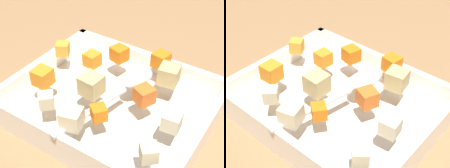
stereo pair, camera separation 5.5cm
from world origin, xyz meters
TOP-DOWN VIEW (x-y plane):
  - ground_plane at (0.00, 0.00)m, footprint 4.00×4.00m
  - baking_dish at (0.01, 0.01)m, footprint 0.33×0.27m
  - carrot_chunk_corner_se at (0.11, 0.06)m, footprint 0.03×0.03m
  - carrot_chunk_rim_edge at (-0.01, 0.08)m, footprint 0.03×0.03m
  - carrot_chunk_near_spoon at (0.15, -0.03)m, footprint 0.03×0.03m
  - carrot_chunk_front_center at (0.05, -0.07)m, footprint 0.03×0.03m
  - carrot_chunk_under_handle at (-0.03, -0.10)m, footprint 0.03×0.03m
  - carrot_chunk_heap_top at (-0.05, 0.01)m, footprint 0.04×0.04m
  - carrot_chunk_center at (0.08, -0.03)m, footprint 0.03×0.03m
  - potato_chunk_back_center at (-0.06, -0.06)m, footprint 0.04×0.04m
  - potato_chunk_corner_nw at (-0.11, 0.04)m, footprint 0.03×0.03m
  - potato_chunk_near_left at (0.07, 0.10)m, footprint 0.03×0.03m
  - potato_chunk_near_right at (-0.11, 0.10)m, footprint 0.03×0.03m
  - potato_chunk_mid_right at (0.01, 0.11)m, footprint 0.04×0.04m
  - potato_chunk_far_left at (0.03, 0.04)m, footprint 0.04×0.04m
  - serving_spoon at (-0.01, -0.02)m, footprint 0.07×0.22m

SIDE VIEW (x-z plane):
  - ground_plane at x=0.00m, z-range 0.00..0.00m
  - baking_dish at x=0.01m, z-range -0.01..0.04m
  - serving_spoon at x=-0.01m, z-range 0.05..0.07m
  - carrot_chunk_rim_edge at x=-0.01m, z-range 0.05..0.07m
  - potato_chunk_near_right at x=-0.11m, z-range 0.05..0.08m
  - potato_chunk_near_left at x=0.07m, z-range 0.05..0.08m
  - carrot_chunk_near_spoon at x=0.15m, z-range 0.05..0.08m
  - carrot_chunk_center at x=0.08m, z-range 0.05..0.08m
  - potato_chunk_corner_nw at x=-0.11m, z-range 0.05..0.08m
  - carrot_chunk_front_center at x=0.05m, z-range 0.05..0.08m
  - carrot_chunk_under_handle at x=-0.03m, z-range 0.05..0.08m
  - carrot_chunk_heap_top at x=-0.05m, z-range 0.05..0.08m
  - carrot_chunk_corner_se at x=0.11m, z-range 0.05..0.08m
  - potato_chunk_mid_right at x=0.01m, z-range 0.05..0.08m
  - potato_chunk_back_center at x=-0.06m, z-range 0.05..0.08m
  - potato_chunk_far_left at x=0.03m, z-range 0.05..0.09m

